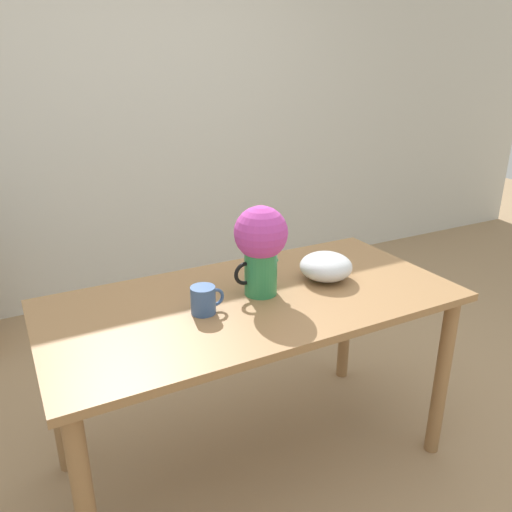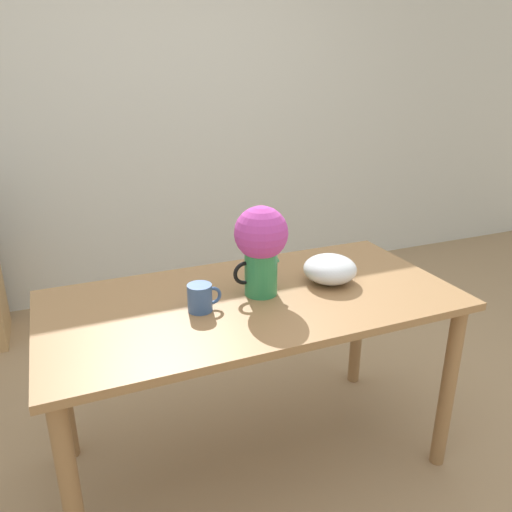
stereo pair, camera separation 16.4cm
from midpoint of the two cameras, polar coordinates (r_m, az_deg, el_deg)
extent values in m
plane|color=#9E7F5B|center=(2.34, 1.00, -22.11)|extent=(12.00, 12.00, 0.00)
cube|color=silver|center=(3.62, -15.14, 15.48)|extent=(8.00, 0.05, 2.60)
cube|color=olive|center=(1.91, -2.79, -5.15)|extent=(1.57, 0.77, 0.03)
cylinder|color=olive|center=(2.26, 18.50, -13.14)|extent=(0.06, 0.06, 0.74)
cylinder|color=olive|center=(2.25, -23.97, -14.25)|extent=(0.06, 0.06, 0.74)
cylinder|color=olive|center=(2.67, 8.50, -6.66)|extent=(0.06, 0.06, 0.74)
cylinder|color=#2D844C|center=(1.90, -1.93, -1.93)|extent=(0.13, 0.13, 0.18)
cone|color=#2D844C|center=(1.90, -0.51, 0.08)|extent=(0.04, 0.04, 0.04)
torus|color=black|center=(1.87, -3.74, -2.04)|extent=(0.09, 0.02, 0.09)
sphere|color=#3D7033|center=(1.85, -1.97, 1.60)|extent=(0.15, 0.15, 0.15)
sphere|color=#B23D99|center=(1.84, -1.99, 2.64)|extent=(0.20, 0.20, 0.20)
cylinder|color=#385689|center=(1.78, -8.70, -5.05)|extent=(0.09, 0.09, 0.10)
torus|color=#385689|center=(1.80, -7.30, -4.76)|extent=(0.07, 0.01, 0.07)
ellipsoid|color=silver|center=(2.05, 5.74, -1.23)|extent=(0.22, 0.22, 0.11)
camera|label=1|loc=(0.08, -92.52, -0.96)|focal=35.00mm
camera|label=2|loc=(0.08, 87.48, 0.96)|focal=35.00mm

